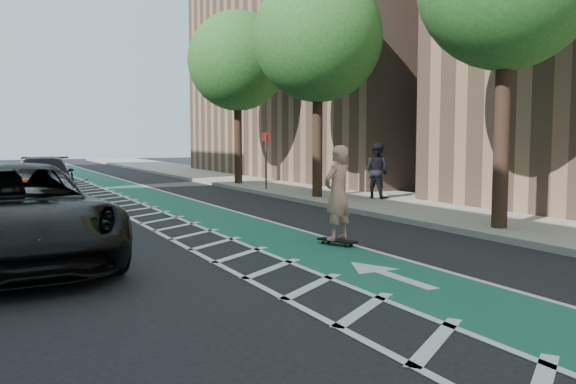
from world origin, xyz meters
TOP-DOWN VIEW (x-y plane):
  - ground at (0.00, 0.00)m, footprint 120.00×120.00m
  - bike_lane at (3.00, 10.00)m, footprint 2.00×90.00m
  - buffer_strip at (1.50, 10.00)m, footprint 1.40×90.00m
  - sidewalk_right at (9.50, 10.00)m, footprint 5.00×90.00m
  - curb_right at (7.05, 10.00)m, footprint 0.12×90.00m
  - building_right_far at (17.50, 20.00)m, footprint 14.00×22.00m
  - tree_r_c at (7.90, 8.00)m, footprint 4.20×4.20m
  - tree_r_d at (7.90, 16.00)m, footprint 4.20×4.20m
  - sign_post at (7.60, 12.00)m, footprint 0.35×0.08m
  - skateboard at (3.70, 0.06)m, footprint 0.54×0.93m
  - skateboarder at (3.70, 0.06)m, footprint 0.83×0.69m
  - suv_near at (-2.40, 1.12)m, footprint 3.34×6.57m
  - suv_far at (-0.76, 13.83)m, footprint 2.78×5.53m
  - pedestrian at (9.44, 6.78)m, footprint 1.00×1.13m
  - barrel_b at (-1.80, 9.66)m, footprint 0.72×0.72m

SIDE VIEW (x-z plane):
  - ground at x=0.00m, z-range 0.00..0.00m
  - buffer_strip at x=1.50m, z-range 0.00..0.01m
  - bike_lane at x=3.00m, z-range 0.00..0.01m
  - sidewalk_right at x=9.50m, z-range 0.00..0.15m
  - curb_right at x=7.05m, z-range 0.00..0.16m
  - skateboard at x=3.70m, z-range 0.04..0.16m
  - barrel_b at x=-1.80m, z-range -0.03..0.96m
  - suv_far at x=-0.76m, z-range 0.00..1.54m
  - suv_near at x=-2.40m, z-range 0.00..1.78m
  - skateboarder at x=3.70m, z-range 0.12..2.09m
  - pedestrian at x=9.44m, z-range 0.15..2.07m
  - sign_post at x=7.60m, z-range 0.11..2.59m
  - tree_r_c at x=7.90m, z-range 1.82..9.72m
  - tree_r_d at x=7.90m, z-range 1.82..9.72m
  - building_right_far at x=17.50m, z-range 0.00..19.00m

